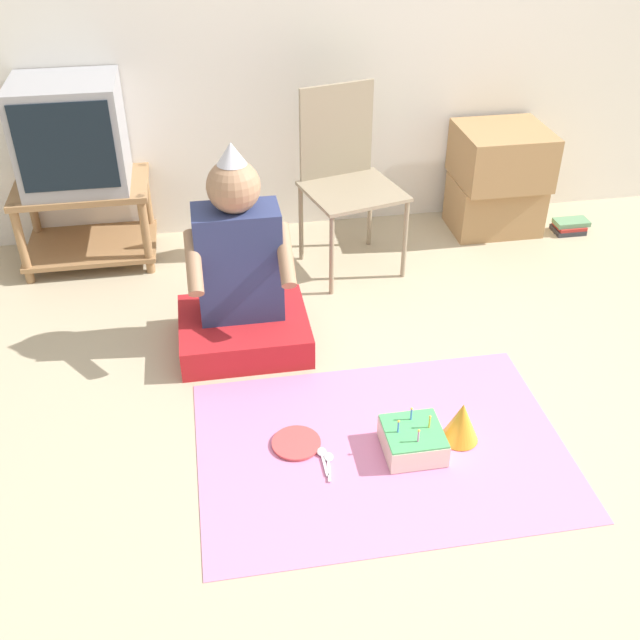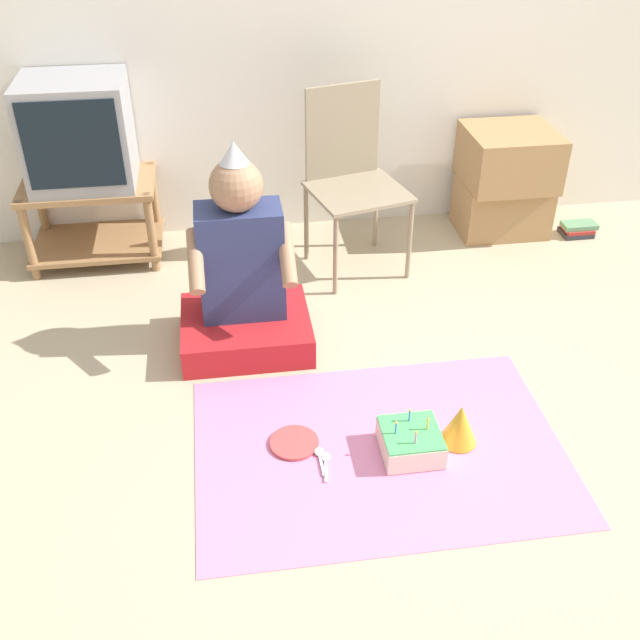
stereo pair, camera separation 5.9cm
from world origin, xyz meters
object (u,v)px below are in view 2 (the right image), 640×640
book_pile (577,229)px  paper_plate (294,443)px  birthday_cake (411,442)px  tv (78,132)px  cardboard_box_stack (506,179)px  person_seated (243,282)px  party_hat_blue (460,424)px  folding_chair (351,169)px

book_pile → paper_plate: (-1.78, -1.46, -0.02)m
birthday_cake → book_pile: bearing=49.0°
tv → cardboard_box_stack: bearing=-0.7°
cardboard_box_stack → birthday_cake: size_ratio=2.69×
cardboard_box_stack → book_pile: size_ratio=3.06×
birthday_cake → paper_plate: size_ratio=1.17×
person_seated → cardboard_box_stack: bearing=30.1°
cardboard_box_stack → book_pile: bearing=-16.0°
tv → cardboard_box_stack: 2.26m
tv → book_pile: 2.73m
party_hat_blue → tv: bearing=131.4°
party_hat_blue → paper_plate: (-0.62, 0.07, -0.08)m
tv → book_pile: tv is taller
cardboard_box_stack → person_seated: size_ratio=0.63×
cardboard_box_stack → paper_plate: (-1.36, -1.58, -0.30)m
book_pile → person_seated: size_ratio=0.21×
cardboard_box_stack → paper_plate: cardboard_box_stack is taller
folding_chair → book_pile: bearing=4.1°
cardboard_box_stack → birthday_cake: cardboard_box_stack is taller
tv → party_hat_blue: size_ratio=3.07×
book_pile → folding_chair: bearing=-175.9°
book_pile → person_seated: bearing=-158.7°
cardboard_box_stack → book_pile: (0.42, -0.12, -0.28)m
person_seated → birthday_cake: size_ratio=4.26×
tv → paper_plate: 1.94m
tv → book_pile: (2.64, -0.15, -0.65)m
cardboard_box_stack → person_seated: bearing=-149.9°
folding_chair → book_pile: (1.33, 0.09, -0.48)m
tv → paper_plate: bearing=-61.7°
book_pile → birthday_cake: (-1.36, -1.56, 0.02)m
folding_chair → tv: bearing=169.6°
cardboard_box_stack → person_seated: (-1.50, -0.87, -0.00)m
cardboard_box_stack → paper_plate: bearing=-130.8°
party_hat_blue → birthday_cake: bearing=-171.0°
tv → party_hat_blue: 2.31m
folding_chair → paper_plate: size_ratio=4.87×
tv → book_pile: bearing=-3.2°
tv → person_seated: size_ratio=0.56×
cardboard_box_stack → party_hat_blue: bearing=-114.3°
folding_chair → book_pile: 1.42m
person_seated → party_hat_blue: size_ratio=5.50×
birthday_cake → paper_plate: birthday_cake is taller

